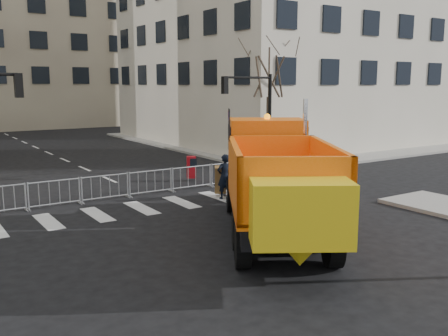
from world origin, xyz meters
TOP-DOWN VIEW (x-y plane):
  - ground at (0.00, 0.00)m, footprint 120.00×120.00m
  - sidewalk_back at (0.00, 8.50)m, footprint 64.00×5.00m
  - traffic_light_right at (8.50, 9.50)m, footprint 0.18×0.18m
  - crowd_barriers at (-0.75, 7.60)m, footprint 12.60×0.60m
  - street_tree at (9.20, 10.50)m, footprint 3.00×3.00m
  - plow_truck at (0.92, -0.34)m, footprint 8.42×11.13m
  - cop_a at (2.57, 5.08)m, footprint 0.72×0.48m
  - cop_b at (3.91, 3.63)m, footprint 0.88×0.71m
  - cop_c at (4.40, 4.66)m, footprint 0.84×1.08m
  - newspaper_box at (3.37, 9.36)m, footprint 0.57×0.55m

SIDE VIEW (x-z plane):
  - ground at x=0.00m, z-range 0.00..0.00m
  - sidewalk_back at x=0.00m, z-range 0.00..0.15m
  - crowd_barriers at x=-0.75m, z-range 0.00..1.10m
  - newspaper_box at x=3.37m, z-range 0.15..1.25m
  - cop_c at x=4.40m, z-range 0.00..1.70m
  - cop_b at x=3.91m, z-range 0.00..1.73m
  - cop_a at x=2.57m, z-range 0.00..1.92m
  - plow_truck at x=0.92m, z-range -0.24..4.12m
  - traffic_light_right at x=8.50m, z-range 0.00..5.40m
  - street_tree at x=9.20m, z-range 0.00..7.50m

